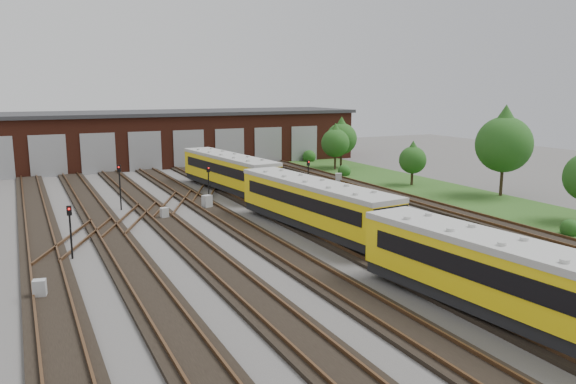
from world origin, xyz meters
name	(u,v)px	position (x,y,z in m)	size (l,w,h in m)	color
ground	(299,243)	(0.00, 0.00, 0.00)	(120.00, 120.00, 0.00)	#44423F
track_network	(293,239)	(-0.17, 0.59, 0.11)	(30.40, 70.00, 0.33)	black
maintenance_shed	(151,137)	(-0.01, 39.97, 3.20)	(51.00, 12.50, 6.35)	#502014
grass_verge	(436,190)	(19.00, 10.00, 0.03)	(8.00, 55.00, 0.05)	#264918
metro_train	(314,204)	(2.00, 1.90, 1.86)	(4.09, 46.61, 2.98)	black
signal_mast_0	(70,225)	(-12.60, 2.50, 1.91)	(0.27, 0.26, 2.95)	black
signal_mast_1	(120,181)	(-8.06, 14.11, 2.20)	(0.30, 0.29, 3.46)	black
signal_mast_2	(209,181)	(-1.57, 12.57, 2.02)	(0.25, 0.23, 3.18)	black
signal_mast_3	(308,172)	(8.26, 14.49, 1.84)	(0.25, 0.23, 2.86)	black
relay_cabinet_0	(40,290)	(-14.44, -3.24, 0.45)	(0.54, 0.45, 0.90)	#A2A4A7
relay_cabinet_1	(164,214)	(-5.85, 9.50, 0.43)	(0.52, 0.43, 0.86)	#A2A4A7
relay_cabinet_2	(207,202)	(-2.08, 11.47, 0.55)	(0.66, 0.55, 1.10)	#A2A4A7
relay_cabinet_3	(284,179)	(7.86, 18.68, 0.55)	(0.66, 0.55, 1.10)	#A2A4A7
relay_cabinet_4	(339,178)	(13.21, 17.48, 0.48)	(0.58, 0.48, 0.96)	#A2A4A7
tree_0	(341,135)	(18.94, 26.51, 3.82)	(3.59, 3.59, 5.95)	#2D2114
tree_1	(335,140)	(17.60, 25.60, 3.41)	(3.20, 3.20, 5.30)	#2D2114
tree_2	(504,138)	(22.27, 5.59, 5.03)	(4.72, 4.72, 7.82)	#2D2114
tree_3	(413,157)	(18.82, 13.29, 2.75)	(2.58, 2.58, 4.28)	#2D2114
bush_0	(570,226)	(16.14, -5.93, 0.61)	(1.22, 1.22, 1.22)	#194413
bush_1	(344,169)	(16.16, 21.25, 0.69)	(1.37, 1.37, 1.37)	#194413
bush_2	(309,155)	(18.34, 33.26, 0.84)	(1.69, 1.69, 1.69)	#194413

